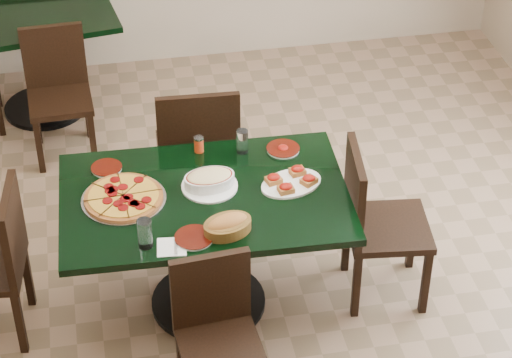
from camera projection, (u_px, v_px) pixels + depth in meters
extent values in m
plane|color=#7F6149|center=(229.00, 304.00, 5.47)|extent=(5.50, 5.50, 0.00)
cube|color=black|center=(204.00, 198.00, 5.04)|extent=(1.48, 0.98, 0.04)
cylinder|color=black|center=(207.00, 254.00, 5.26)|extent=(0.12, 0.12, 0.71)
cylinder|color=black|center=(209.00, 301.00, 5.47)|extent=(0.62, 0.62, 0.03)
cube|color=black|center=(32.00, 16.00, 6.62)|extent=(1.16, 0.92, 0.04)
cylinder|color=black|center=(40.00, 65.00, 6.85)|extent=(0.12, 0.12, 0.71)
cylinder|color=black|center=(46.00, 107.00, 7.05)|extent=(0.58, 0.58, 0.03)
cube|color=black|center=(197.00, 152.00, 5.82)|extent=(0.48, 0.48, 0.04)
cube|color=black|center=(199.00, 134.00, 5.49)|extent=(0.46, 0.06, 0.49)
cube|color=black|center=(228.00, 163.00, 6.15)|extent=(0.04, 0.04, 0.45)
cube|color=black|center=(236.00, 203.00, 5.83)|extent=(0.04, 0.04, 0.45)
cube|color=black|center=(163.00, 168.00, 6.10)|extent=(0.04, 0.04, 0.45)
cube|color=black|center=(168.00, 208.00, 5.79)|extent=(0.04, 0.04, 0.45)
cube|color=black|center=(220.00, 348.00, 4.68)|extent=(0.41, 0.41, 0.04)
cube|color=black|center=(211.00, 289.00, 4.68)|extent=(0.38, 0.07, 0.41)
cube|color=black|center=(245.00, 347.00, 4.96)|extent=(0.04, 0.04, 0.37)
cube|color=black|center=(388.00, 228.00, 5.30)|extent=(0.48, 0.48, 0.04)
cube|color=black|center=(355.00, 192.00, 5.14)|extent=(0.09, 0.43, 0.46)
cube|color=black|center=(426.00, 282.00, 5.30)|extent=(0.04, 0.04, 0.42)
cube|color=black|center=(356.00, 285.00, 5.28)|extent=(0.04, 0.04, 0.42)
cube|color=black|center=(412.00, 237.00, 5.60)|extent=(0.04, 0.04, 0.42)
cube|color=black|center=(346.00, 240.00, 5.58)|extent=(0.04, 0.04, 0.42)
cube|color=black|center=(13.00, 230.00, 4.94)|extent=(0.09, 0.42, 0.44)
cube|color=black|center=(28.00, 276.00, 5.36)|extent=(0.04, 0.04, 0.40)
cube|color=black|center=(20.00, 322.00, 5.07)|extent=(0.04, 0.04, 0.40)
cube|color=black|center=(60.00, 101.00, 6.38)|extent=(0.42, 0.42, 0.04)
cube|color=black|center=(54.00, 55.00, 6.38)|extent=(0.40, 0.06, 0.43)
cube|color=black|center=(39.00, 147.00, 6.34)|extent=(0.04, 0.04, 0.39)
cube|color=black|center=(36.00, 118.00, 6.61)|extent=(0.04, 0.04, 0.39)
cube|color=black|center=(93.00, 140.00, 6.41)|extent=(0.04, 0.04, 0.39)
cube|color=black|center=(88.00, 112.00, 6.67)|extent=(0.04, 0.04, 0.39)
cylinder|color=#B3B4BB|center=(124.00, 199.00, 4.99)|extent=(0.43, 0.43, 0.01)
cylinder|color=#985421|center=(124.00, 197.00, 4.98)|extent=(0.40, 0.40, 0.02)
cylinder|color=#C18A29|center=(123.00, 196.00, 4.98)|extent=(0.35, 0.35, 0.01)
cylinder|color=white|center=(210.00, 186.00, 5.08)|extent=(0.29, 0.29, 0.01)
ellipsoid|color=beige|center=(209.00, 176.00, 5.04)|extent=(0.24, 0.17, 0.04)
ellipsoid|color=#B06930|center=(227.00, 223.00, 4.76)|extent=(0.23, 0.15, 0.09)
cylinder|color=white|center=(194.00, 238.00, 4.75)|extent=(0.18, 0.18, 0.01)
cylinder|color=#350903|center=(194.00, 237.00, 4.75)|extent=(0.19, 0.19, 0.00)
cylinder|color=white|center=(283.00, 149.00, 5.34)|extent=(0.17, 0.17, 0.01)
cylinder|color=#350903|center=(283.00, 148.00, 5.34)|extent=(0.18, 0.18, 0.00)
ellipsoid|color=#A90E08|center=(283.00, 148.00, 5.34)|extent=(0.05, 0.05, 0.03)
cylinder|color=white|center=(107.00, 168.00, 5.20)|extent=(0.16, 0.16, 0.01)
cylinder|color=#350903|center=(107.00, 167.00, 5.20)|extent=(0.16, 0.16, 0.00)
cube|color=white|center=(172.00, 247.00, 4.70)|extent=(0.15, 0.15, 0.00)
cube|color=#B3B4BB|center=(176.00, 246.00, 4.70)|extent=(0.03, 0.13, 0.00)
cylinder|color=white|center=(242.00, 141.00, 5.29)|extent=(0.06, 0.06, 0.13)
cylinder|color=white|center=(145.00, 233.00, 4.67)|extent=(0.07, 0.07, 0.15)
cylinder|color=#B82F13|center=(199.00, 145.00, 5.31)|extent=(0.05, 0.05, 0.08)
cylinder|color=#B3B4BB|center=(199.00, 138.00, 5.29)|extent=(0.05, 0.05, 0.01)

